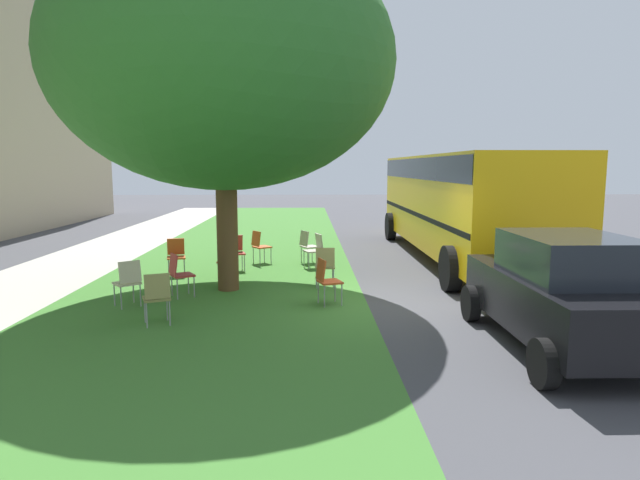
# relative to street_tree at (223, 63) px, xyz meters

# --- Properties ---
(ground) EXTENTS (80.00, 80.00, 0.00)m
(ground) POSITION_rel_street_tree_xyz_m (-1.23, -3.00, -4.63)
(ground) COLOR #424247
(grass_verge) EXTENTS (48.00, 6.00, 0.01)m
(grass_verge) POSITION_rel_street_tree_xyz_m (-1.23, 0.20, -4.63)
(grass_verge) COLOR #3D752D
(grass_verge) RESTS_ON ground
(street_tree) EXTENTS (6.88, 6.88, 7.18)m
(street_tree) POSITION_rel_street_tree_xyz_m (0.00, 0.00, 0.00)
(street_tree) COLOR brown
(street_tree) RESTS_ON ground
(chair_0) EXTENTS (0.56, 0.57, 0.88)m
(chair_0) POSITION_rel_street_tree_xyz_m (3.12, -1.68, -4.11)
(chair_0) COLOR #ADA393
(chair_0) RESTS_ON ground
(chair_1) EXTENTS (0.52, 0.52, 0.88)m
(chair_1) POSITION_rel_street_tree_xyz_m (2.13, 0.12, -4.11)
(chair_1) COLOR #B7332D
(chair_1) RESTS_ON ground
(chair_2) EXTENTS (0.51, 0.50, 0.88)m
(chair_2) POSITION_rel_street_tree_xyz_m (1.56, 1.46, -4.11)
(chair_2) COLOR #C64C1E
(chair_2) RESTS_ON ground
(chair_3) EXTENTS (0.58, 0.58, 0.88)m
(chair_3) POSITION_rel_street_tree_xyz_m (3.10, -0.40, -4.11)
(chair_3) COLOR #C64C1E
(chair_3) RESTS_ON ground
(chair_4) EXTENTS (0.43, 0.43, 0.88)m
(chair_4) POSITION_rel_street_tree_xyz_m (0.15, -2.05, -4.11)
(chair_4) COLOR olive
(chair_4) RESTS_ON ground
(chair_5) EXTENTS (0.57, 0.57, 0.88)m
(chair_5) POSITION_rel_street_tree_xyz_m (-0.64, 0.88, -4.11)
(chair_5) COLOR #B7332D
(chair_5) RESTS_ON ground
(chair_6) EXTENTS (0.54, 0.54, 0.88)m
(chair_6) POSITION_rel_street_tree_xyz_m (-2.57, 0.79, -4.11)
(chair_6) COLOR olive
(chair_6) RESTS_ON ground
(chair_7) EXTENTS (0.59, 0.58, 0.88)m
(chair_7) POSITION_rel_street_tree_xyz_m (-1.39, 1.64, -4.11)
(chair_7) COLOR beige
(chair_7) RESTS_ON ground
(chair_8) EXTENTS (0.46, 0.46, 0.88)m
(chair_8) POSITION_rel_street_tree_xyz_m (1.03, 0.14, -4.11)
(chair_8) COLOR #C64C1E
(chair_8) RESTS_ON ground
(chair_9) EXTENTS (0.52, 0.52, 0.88)m
(chair_9) POSITION_rel_street_tree_xyz_m (-1.33, -2.02, -4.11)
(chair_9) COLOR #C64C1E
(chair_9) RESTS_ON ground
(chair_10) EXTENTS (0.53, 0.54, 0.88)m
(chair_10) POSITION_rel_street_tree_xyz_m (2.42, -1.88, -4.11)
(chair_10) COLOR #ADA393
(chair_10) RESTS_ON ground
(parked_car) EXTENTS (3.70, 1.92, 1.65)m
(parked_car) POSITION_rel_street_tree_xyz_m (-3.86, -5.29, -3.79)
(parked_car) COLOR black
(parked_car) RESTS_ON ground
(school_bus) EXTENTS (10.40, 2.80, 2.88)m
(school_bus) POSITION_rel_street_tree_xyz_m (3.75, -5.91, -2.87)
(school_bus) COLOR yellow
(school_bus) RESTS_ON ground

